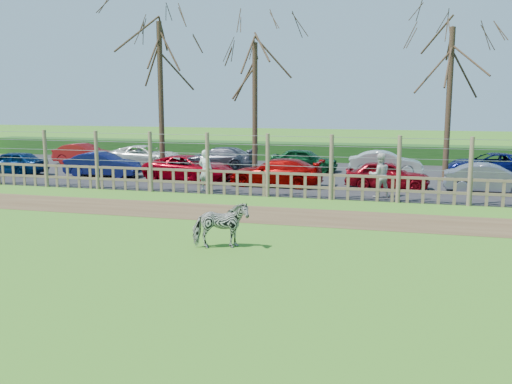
% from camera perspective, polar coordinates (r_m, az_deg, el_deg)
% --- Properties ---
extents(ground, '(120.00, 120.00, 0.00)m').
position_cam_1_polar(ground, '(15.07, -6.17, -5.46)').
color(ground, '#71A63A').
rests_on(ground, ground).
extents(dirt_strip, '(34.00, 2.80, 0.01)m').
position_cam_1_polar(dirt_strip, '(19.22, -1.34, -2.17)').
color(dirt_strip, brown).
rests_on(dirt_strip, ground).
extents(asphalt, '(44.00, 13.00, 0.04)m').
position_cam_1_polar(asphalt, '(28.83, 4.25, 1.68)').
color(asphalt, '#232326').
rests_on(asphalt, ground).
extents(hedge, '(46.00, 2.00, 1.10)m').
position_cam_1_polar(hedge, '(35.63, 6.38, 3.96)').
color(hedge, '#1E4716').
rests_on(hedge, ground).
extents(fence, '(30.16, 0.16, 2.50)m').
position_cam_1_polar(fence, '(22.42, 1.17, 1.55)').
color(fence, brown).
rests_on(fence, ground).
extents(tree_left, '(4.80, 4.80, 7.88)m').
position_cam_1_polar(tree_left, '(28.68, -9.59, 12.75)').
color(tree_left, '#3D2B1E').
rests_on(tree_left, ground).
extents(tree_mid, '(4.80, 4.80, 6.83)m').
position_cam_1_polar(tree_mid, '(28.07, -0.11, 11.42)').
color(tree_mid, '#3D2B1E').
rests_on(tree_mid, ground).
extents(tree_right, '(4.80, 4.80, 7.35)m').
position_cam_1_polar(tree_right, '(27.67, 18.89, 11.74)').
color(tree_right, '#3D2B1E').
rests_on(tree_right, ground).
extents(zebra, '(1.57, 1.14, 1.21)m').
position_cam_1_polar(zebra, '(14.73, -3.57, -3.34)').
color(zebra, gray).
rests_on(zebra, ground).
extents(visitor_a, '(0.70, 0.52, 1.72)m').
position_cam_1_polar(visitor_a, '(23.64, -5.06, 2.16)').
color(visitor_a, silver).
rests_on(visitor_a, asphalt).
extents(visitor_b, '(1.01, 0.90, 1.72)m').
position_cam_1_polar(visitor_b, '(22.60, 12.25, 1.65)').
color(visitor_b, beige).
rests_on(visitor_b, asphalt).
extents(car_0, '(3.57, 1.53, 1.20)m').
position_cam_1_polar(car_0, '(31.22, -23.18, 2.69)').
color(car_0, '#041B46').
rests_on(car_0, asphalt).
extents(car_1, '(3.75, 1.61, 1.20)m').
position_cam_1_polar(car_1, '(29.01, -15.05, 2.67)').
color(car_1, '#0E134A').
rests_on(car_1, asphalt).
extents(car_2, '(4.53, 2.50, 1.20)m').
position_cam_1_polar(car_2, '(26.75, -6.66, 2.39)').
color(car_2, '#95010F').
rests_on(car_2, asphalt).
extents(car_3, '(4.19, 1.81, 1.20)m').
position_cam_1_polar(car_3, '(25.04, 2.00, 1.98)').
color(car_3, '#900403').
rests_on(car_3, asphalt).
extents(car_4, '(3.55, 1.50, 1.20)m').
position_cam_1_polar(car_4, '(24.81, 12.97, 1.68)').
color(car_4, maroon).
rests_on(car_4, asphalt).
extents(car_5, '(3.70, 1.45, 1.20)m').
position_cam_1_polar(car_5, '(24.83, 22.44, 1.22)').
color(car_5, slate).
rests_on(car_5, asphalt).
extents(car_7, '(3.70, 1.43, 1.20)m').
position_cam_1_polar(car_7, '(34.96, -16.81, 3.67)').
color(car_7, maroon).
rests_on(car_7, asphalt).
extents(car_8, '(4.38, 2.12, 1.20)m').
position_cam_1_polar(car_8, '(32.78, -11.01, 3.54)').
color(car_8, silver).
rests_on(car_8, asphalt).
extents(car_9, '(4.16, 1.75, 1.20)m').
position_cam_1_polar(car_9, '(31.09, -3.81, 3.39)').
color(car_9, '#515360').
rests_on(car_9, asphalt).
extents(car_10, '(3.58, 1.56, 1.20)m').
position_cam_1_polar(car_10, '(30.23, 4.85, 3.21)').
color(car_10, '#0E4A22').
rests_on(car_10, asphalt).
extents(car_11, '(3.72, 1.52, 1.20)m').
position_cam_1_polar(car_11, '(29.39, 12.81, 2.84)').
color(car_11, '#B4BEB6').
rests_on(car_11, asphalt).
extents(car_12, '(4.47, 2.34, 1.20)m').
position_cam_1_polar(car_12, '(29.99, 22.44, 2.49)').
color(car_12, '#070D4A').
rests_on(car_12, asphalt).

